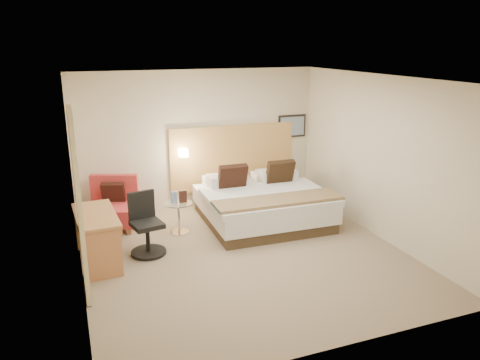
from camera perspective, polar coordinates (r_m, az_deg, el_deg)
name	(u,v)px	position (r m, az deg, el deg)	size (l,w,h in m)	color
floor	(245,256)	(7.39, 0.58, -9.20)	(4.80, 5.00, 0.02)	#827058
ceiling	(245,78)	(6.67, 0.65, 12.34)	(4.80, 5.00, 0.02)	silver
wall_back	(199,140)	(9.23, -5.08, 4.91)	(4.80, 0.02, 2.70)	beige
wall_front	(336,235)	(4.78, 11.66, -6.54)	(4.80, 0.02, 2.70)	beige
wall_left	(73,189)	(6.47, -19.71, -1.06)	(0.02, 5.00, 2.70)	beige
wall_right	(381,158)	(8.07, 16.78, 2.59)	(0.02, 5.00, 2.70)	beige
headboard_panel	(233,157)	(9.48, -0.87, 2.82)	(2.60, 0.04, 1.30)	#BC8849
art_frame	(292,126)	(9.90, 6.35, 6.55)	(0.62, 0.03, 0.47)	black
art_canvas	(292,126)	(9.88, 6.40, 6.53)	(0.54, 0.01, 0.39)	gray
lamp_arm	(183,152)	(9.10, -7.01, 3.40)	(0.02, 0.02, 0.12)	silver
lamp_shade	(183,153)	(9.04, -6.92, 3.32)	(0.15, 0.15, 0.15)	#FFEDC6
curtain	(79,204)	(6.27, -19.07, -2.80)	(0.06, 0.90, 2.42)	beige
bottle_a	(173,197)	(8.07, -8.23, -2.11)	(0.06, 0.06, 0.20)	#82A8CA
bottle_b	(175,197)	(8.08, -7.87, -2.06)	(0.06, 0.06, 0.20)	#94ABE4
menu_folder	(183,196)	(8.06, -6.97, -2.00)	(0.13, 0.05, 0.22)	#361B16
bed	(262,203)	(8.61, 2.71, -2.84)	(2.23, 2.16, 1.06)	#3D2E1E
lounge_chair	(113,207)	(8.65, -15.23, -3.25)	(1.04, 0.97, 0.90)	tan
side_table	(179,216)	(8.16, -7.47, -4.38)	(0.50, 0.50, 0.54)	white
desk	(98,224)	(7.24, -16.93, -5.16)	(0.63, 1.27, 0.78)	#A26E3F
desk_chair	(146,229)	(7.44, -11.37, -5.90)	(0.64, 0.64, 0.97)	black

